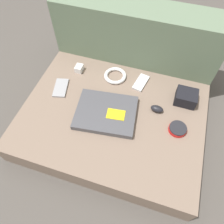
{
  "coord_description": "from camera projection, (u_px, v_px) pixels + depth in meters",
  "views": [
    {
      "loc": [
        0.19,
        -0.59,
        1.07
      ],
      "look_at": [
        0.0,
        0.0,
        0.16
      ],
      "focal_mm": 35.0,
      "sensor_mm": 36.0,
      "label": 1
    }
  ],
  "objects": [
    {
      "name": "couch_seat",
      "position": [
        112.0,
        121.0,
        1.18
      ],
      "size": [
        0.93,
        0.71,
        0.14
      ],
      "color": "#7A6656",
      "rests_on": "ground_plane"
    },
    {
      "name": "phone_black",
      "position": [
        61.0,
        88.0,
        1.21
      ],
      "size": [
        0.1,
        0.14,
        0.01
      ],
      "rotation": [
        0.0,
        0.0,
        0.24
      ],
      "color": "#99999E",
      "rests_on": "couch_seat"
    },
    {
      "name": "couch_backrest",
      "position": [
        136.0,
        44.0,
        1.28
      ],
      "size": [
        0.93,
        0.2,
        0.46
      ],
      "color": "#60755B",
      "rests_on": "ground_plane"
    },
    {
      "name": "camera_pouch",
      "position": [
        186.0,
        97.0,
        1.14
      ],
      "size": [
        0.11,
        0.1,
        0.07
      ],
      "color": "black",
      "rests_on": "couch_seat"
    },
    {
      "name": "speaker_puck",
      "position": [
        178.0,
        129.0,
        1.06
      ],
      "size": [
        0.09,
        0.09,
        0.02
      ],
      "color": "red",
      "rests_on": "couch_seat"
    },
    {
      "name": "phone_silver",
      "position": [
        141.0,
        83.0,
        1.23
      ],
      "size": [
        0.08,
        0.13,
        0.01
      ],
      "rotation": [
        0.0,
        0.0,
        -0.19
      ],
      "color": "silver",
      "rests_on": "couch_seat"
    },
    {
      "name": "laptop",
      "position": [
        106.0,
        113.0,
        1.11
      ],
      "size": [
        0.33,
        0.28,
        0.03
      ],
      "rotation": [
        0.0,
        0.0,
        0.13
      ],
      "color": "#47474C",
      "rests_on": "couch_seat"
    },
    {
      "name": "charger_brick",
      "position": [
        79.0,
        68.0,
        1.28
      ],
      "size": [
        0.04,
        0.05,
        0.04
      ],
      "color": "silver",
      "rests_on": "couch_seat"
    },
    {
      "name": "cable_coil",
      "position": [
        115.0,
        76.0,
        1.26
      ],
      "size": [
        0.13,
        0.13,
        0.02
      ],
      "color": "white",
      "rests_on": "couch_seat"
    },
    {
      "name": "ground_plane",
      "position": [
        112.0,
        127.0,
        1.23
      ],
      "size": [
        8.0,
        8.0,
        0.0
      ],
      "primitive_type": "plane",
      "color": "#4C4742"
    },
    {
      "name": "computer_mouse",
      "position": [
        157.0,
        109.0,
        1.12
      ],
      "size": [
        0.07,
        0.04,
        0.03
      ],
      "rotation": [
        0.0,
        0.0,
        -0.07
      ],
      "color": "black",
      "rests_on": "couch_seat"
    }
  ]
}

